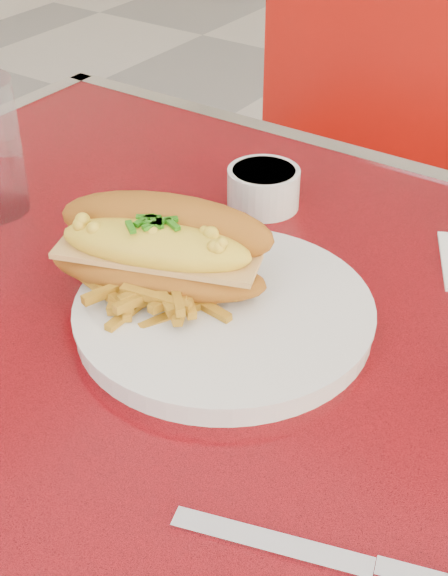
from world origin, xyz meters
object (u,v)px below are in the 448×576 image
Objects in this scene: dinner_plate at (224,313)px; sauce_cup_left at (182,225)px; diner_table at (263,462)px; knife at (359,565)px; gravy_ramekin at (263,187)px; fork at (307,312)px; mac_hoagie at (160,247)px.

sauce_cup_left reaches higher than dinner_plate.
diner_table is 20.66× the size of sauce_cup_left.
knife reaches higher than diner_table.
gravy_ramekin is at bearing 123.07° from diner_table.
gravy_ramekin reaches higher than diner_table.
sauce_cup_left reaches higher than knife.
diner_table is 0.30m from knife.
dinner_plate is at bearing -67.05° from gravy_ramekin.
diner_table is at bearing -30.32° from sauce_cup_left.
fork is at bearing -19.46° from sauce_cup_left.
mac_hoagie reaches higher than sauce_cup_left.
diner_table is at bearing -17.59° from mac_hoagie.
fork is 0.75× the size of knife.
sauce_cup_left is (-0.17, 0.10, 0.18)m from diner_table.
diner_table is at bearing -56.93° from gravy_ramekin.
sauce_cup_left reaches higher than fork.
gravy_ramekin is (-0.16, 0.18, 0.00)m from fork.
dinner_plate is at bearing -17.84° from mac_hoagie.
dinner_plate is at bearing 126.51° from knife.
diner_table is 0.19m from fork.
diner_table is 0.25m from mac_hoagie.
diner_table is 7.51× the size of fork.
mac_hoagie is 3.93× the size of sauce_cup_left.
diner_table is 0.27m from sauce_cup_left.
mac_hoagie reaches higher than knife.
mac_hoagie is 0.13m from sauce_cup_left.
fork is 1.53× the size of gravy_ramekin.
gravy_ramekin is (-0.02, 0.21, -0.03)m from mac_hoagie.
knife is (0.30, -0.17, -0.06)m from mac_hoagie.
gravy_ramekin reaches higher than sauce_cup_left.
mac_hoagie is 2.18× the size of gravy_ramekin.
dinner_plate and fork have the same top height.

